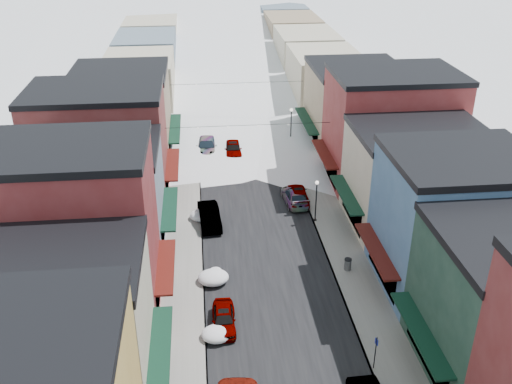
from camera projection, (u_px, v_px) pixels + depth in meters
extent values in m
cube|color=black|center=(235.00, 118.00, 76.88)|extent=(10.00, 160.00, 0.01)
cube|color=gray|center=(186.00, 119.00, 76.24)|extent=(3.20, 160.00, 0.15)
cube|color=gray|center=(284.00, 115.00, 77.45)|extent=(3.20, 160.00, 0.15)
cube|color=slate|center=(198.00, 118.00, 76.38)|extent=(0.10, 160.00, 0.15)
cube|color=slate|center=(272.00, 116.00, 77.31)|extent=(0.10, 160.00, 0.15)
cube|color=#BEB599|center=(56.00, 334.00, 31.47)|extent=(10.00, 8.00, 9.00)
cube|color=black|center=(42.00, 262.00, 29.33)|extent=(10.20, 8.20, 0.50)
cube|color=black|center=(160.00, 345.00, 32.57)|extent=(1.20, 6.80, 0.15)
cube|color=maroon|center=(70.00, 236.00, 37.85)|extent=(11.00, 8.00, 12.00)
cube|color=black|center=(55.00, 149.00, 35.03)|extent=(11.20, 8.20, 0.50)
cube|color=#4F130D|center=(166.00, 266.00, 39.68)|extent=(1.20, 6.80, 0.15)
cube|color=slate|center=(99.00, 200.00, 46.23)|extent=(10.00, 9.00, 8.50)
cube|color=black|center=(92.00, 149.00, 44.20)|extent=(10.20, 9.20, 0.50)
cube|color=black|center=(170.00, 208.00, 47.22)|extent=(1.20, 7.65, 0.15)
cube|color=maroon|center=(101.00, 147.00, 53.68)|extent=(12.00, 9.00, 10.50)
cube|color=black|center=(93.00, 91.00, 51.20)|extent=(12.20, 9.20, 0.50)
cube|color=#4F130D|center=(173.00, 164.00, 55.21)|extent=(1.20, 7.65, 0.15)
cube|color=#8C775C|center=(123.00, 117.00, 62.87)|extent=(10.00, 11.00, 9.50)
cube|color=black|center=(118.00, 72.00, 60.62)|extent=(10.20, 11.20, 0.50)
cube|color=black|center=(175.00, 128.00, 64.09)|extent=(1.20, 9.35, 0.15)
cube|color=black|center=(421.00, 332.00, 33.53)|extent=(1.20, 7.65, 0.15)
cube|color=#416995|center=(454.00, 225.00, 41.22)|extent=(10.00, 9.00, 10.00)
cube|color=black|center=(466.00, 158.00, 38.85)|extent=(10.20, 9.20, 0.50)
cube|color=#4F130D|center=(376.00, 250.00, 41.52)|extent=(1.20, 7.65, 0.15)
cube|color=beige|center=(416.00, 180.00, 49.59)|extent=(11.00, 9.00, 8.50)
cube|color=black|center=(422.00, 132.00, 47.56)|extent=(11.20, 9.20, 0.50)
cube|color=black|center=(346.00, 194.00, 49.51)|extent=(1.20, 7.65, 0.15)
cube|color=maroon|center=(390.00, 130.00, 57.06)|extent=(12.00, 9.00, 11.00)
cube|color=black|center=(397.00, 74.00, 54.47)|extent=(12.20, 9.20, 0.50)
cube|color=#4F130D|center=(324.00, 154.00, 57.49)|extent=(1.20, 7.65, 0.15)
cube|color=#9A8465|center=(354.00, 108.00, 66.30)|extent=(10.00, 11.00, 9.00)
cube|color=black|center=(358.00, 68.00, 64.16)|extent=(10.20, 11.20, 0.50)
cube|color=black|center=(306.00, 121.00, 66.37)|extent=(1.20, 9.35, 0.15)
cube|color=gray|center=(140.00, 87.00, 75.70)|extent=(9.00, 13.00, 8.00)
cube|color=gray|center=(325.00, 82.00, 78.00)|extent=(9.00, 13.00, 8.00)
cube|color=gray|center=(147.00, 61.00, 88.13)|extent=(9.00, 13.00, 8.00)
cube|color=gray|center=(306.00, 57.00, 90.43)|extent=(9.00, 13.00, 8.00)
cube|color=gray|center=(152.00, 42.00, 100.56)|extent=(9.00, 13.00, 8.00)
cube|color=gray|center=(292.00, 39.00, 102.86)|extent=(9.00, 13.00, 8.00)
cube|color=gray|center=(156.00, 27.00, 112.99)|extent=(9.00, 13.00, 8.00)
cube|color=gray|center=(281.00, 24.00, 115.28)|extent=(9.00, 13.00, 8.00)
cylinder|color=black|center=(248.00, 125.00, 56.33)|extent=(16.40, 0.04, 0.04)
cylinder|color=black|center=(237.00, 83.00, 69.65)|extent=(16.40, 0.04, 0.04)
imported|color=#A0A2A8|center=(224.00, 318.00, 38.56)|extent=(1.65, 3.96, 1.34)
imported|color=black|center=(210.00, 216.00, 50.91)|extent=(2.18, 5.09, 1.63)
imported|color=#AAAEB3|center=(207.00, 146.00, 65.51)|extent=(2.67, 6.01, 1.71)
imported|color=gray|center=(298.00, 194.00, 54.77)|extent=(2.01, 4.70, 1.58)
imported|color=black|center=(294.00, 196.00, 54.65)|extent=(2.39, 5.04, 1.42)
imported|color=#A2A3AA|center=(233.00, 149.00, 64.93)|extent=(2.08, 4.93, 1.66)
imported|color=#BABABC|center=(236.00, 88.00, 87.06)|extent=(2.63, 5.14, 1.39)
cylinder|color=black|center=(375.00, 353.00, 34.62)|extent=(0.07, 0.07, 2.41)
cube|color=#1C279C|center=(377.00, 342.00, 34.22)|extent=(0.11, 0.32, 0.44)
cylinder|color=#5D6063|center=(348.00, 265.00, 44.43)|extent=(0.53, 0.53, 0.92)
cylinder|color=black|center=(348.00, 259.00, 44.21)|extent=(0.57, 0.57, 0.06)
cylinder|color=black|center=(315.00, 220.00, 51.56)|extent=(0.27, 0.27, 0.09)
cylinder|color=black|center=(316.00, 202.00, 50.76)|extent=(0.11, 0.11, 3.66)
sphere|color=white|center=(317.00, 183.00, 49.87)|extent=(0.33, 0.33, 0.33)
cylinder|color=black|center=(290.00, 145.00, 67.49)|extent=(0.32, 0.32, 0.11)
cylinder|color=black|center=(291.00, 129.00, 66.55)|extent=(0.13, 0.13, 4.29)
sphere|color=white|center=(291.00, 110.00, 65.51)|extent=(0.39, 0.39, 0.39)
ellipsoid|color=white|center=(217.00, 334.00, 37.51)|extent=(2.07, 1.75, 0.87)
ellipsoid|color=white|center=(219.00, 324.00, 38.69)|extent=(0.88, 0.80, 0.44)
ellipsoid|color=white|center=(213.00, 278.00, 43.08)|extent=(2.35, 1.99, 0.99)
ellipsoid|color=white|center=(215.00, 271.00, 44.27)|extent=(1.00, 0.90, 0.50)
ellipsoid|color=white|center=(203.00, 215.00, 51.72)|extent=(2.35, 1.98, 0.99)
ellipsoid|color=white|center=(205.00, 211.00, 52.92)|extent=(1.00, 0.90, 0.50)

